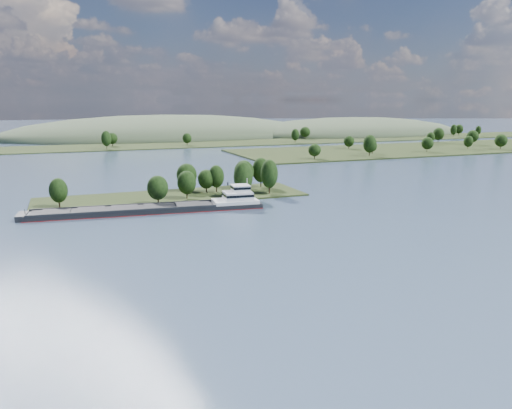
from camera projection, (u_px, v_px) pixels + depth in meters
name	position (u px, v px, depth m)	size (l,w,h in m)	color
ground	(219.00, 237.00, 134.08)	(1800.00, 1800.00, 0.00)	#324056
tree_island	(196.00, 186.00, 190.41)	(100.00, 32.12, 14.60)	black
right_bank	(441.00, 147.00, 379.27)	(320.00, 90.00, 15.33)	black
back_shoreline	(123.00, 146.00, 391.62)	(900.00, 60.00, 16.10)	black
hill_east	(353.00, 134.00, 545.22)	(260.00, 140.00, 36.00)	#3D4D35
hill_west	(166.00, 137.00, 502.21)	(320.00, 160.00, 44.00)	#3D4D35
cargo_barge	(163.00, 207.00, 165.35)	(78.30, 16.93, 10.52)	black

